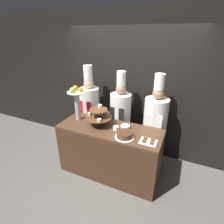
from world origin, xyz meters
TOP-DOWN VIEW (x-y plane):
  - ground_plane at (0.00, 0.00)m, footprint 14.00×14.00m
  - wall_back at (0.00, 1.25)m, footprint 10.00×0.06m
  - buffet_counter at (0.00, 0.33)m, footprint 1.74×0.66m
  - tiered_stand at (-0.21, 0.35)m, footprint 0.44×0.44m
  - fruit_pedestal at (-0.65, 0.38)m, footprint 0.31×0.31m
  - cake_round at (0.33, 0.17)m, footprint 0.30×0.30m
  - cup_white at (0.12, 0.32)m, footprint 0.09×0.09m
  - cake_square_tray at (0.68, 0.19)m, footprint 0.24×0.20m
  - serving_bowl_far at (0.24, 0.43)m, footprint 0.15×0.15m
  - chef_left at (-0.69, 0.86)m, footprint 0.39×0.39m
  - chef_center_left at (-0.02, 0.86)m, footprint 0.39×0.39m
  - chef_center_right at (0.64, 0.86)m, footprint 0.41×0.41m

SIDE VIEW (x-z plane):
  - ground_plane at x=0.00m, z-range 0.00..0.00m
  - buffet_counter at x=0.00m, z-range 0.00..0.93m
  - chef_center_left at x=-0.02m, z-range 0.05..1.82m
  - chef_center_right at x=0.64m, z-range 0.05..1.83m
  - cake_square_tray at x=0.68m, z-range 0.92..0.97m
  - serving_bowl_far at x=0.24m, z-range 0.88..1.04m
  - cup_white at x=0.12m, z-range 0.93..0.99m
  - chef_left at x=-0.69m, z-range 0.05..1.87m
  - cake_round at x=0.33m, z-range 0.93..1.02m
  - tiered_stand at x=-0.21m, z-range 0.94..1.27m
  - fruit_pedestal at x=-0.65m, z-range 1.01..1.63m
  - wall_back at x=0.00m, z-range 0.00..2.80m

